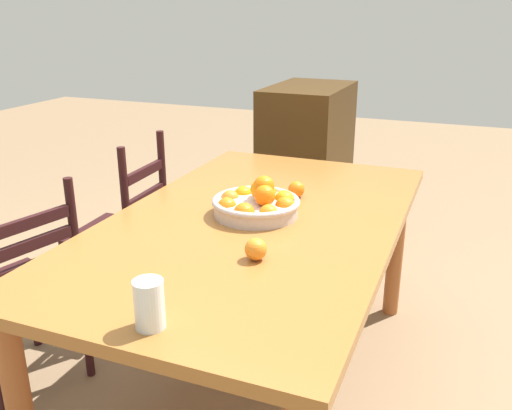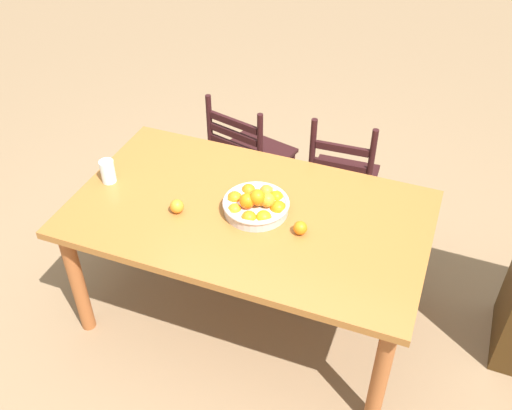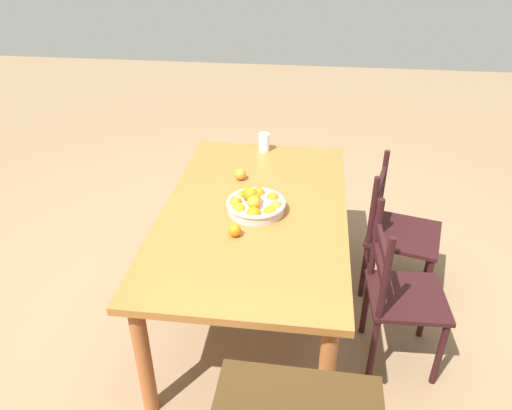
{
  "view_description": "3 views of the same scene",
  "coord_description": "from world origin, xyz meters",
  "px_view_note": "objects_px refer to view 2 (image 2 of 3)",
  "views": [
    {
      "loc": [
        -1.79,
        -0.72,
        1.5
      ],
      "look_at": [
        0.04,
        0.01,
        0.79
      ],
      "focal_mm": 38.76,
      "sensor_mm": 36.0,
      "label": 1
    },
    {
      "loc": [
        0.84,
        -2.07,
        2.62
      ],
      "look_at": [
        0.04,
        0.01,
        0.79
      ],
      "focal_mm": 40.87,
      "sensor_mm": 36.0,
      "label": 2
    },
    {
      "loc": [
        2.31,
        0.3,
        2.16
      ],
      "look_at": [
        0.04,
        0.01,
        0.79
      ],
      "focal_mm": 33.6,
      "sensor_mm": 36.0,
      "label": 3
    }
  ],
  "objects_px": {
    "chair_near_window": "(342,182)",
    "orange_loose_0": "(300,228)",
    "fruit_bowl": "(256,205)",
    "drinking_glass": "(108,171)",
    "dining_table": "(249,224)",
    "orange_loose_1": "(177,206)",
    "chair_by_cabinet": "(248,157)"
  },
  "relations": [
    {
      "from": "chair_near_window",
      "to": "orange_loose_1",
      "type": "relative_size",
      "value": 13.19
    },
    {
      "from": "dining_table",
      "to": "fruit_bowl",
      "type": "xyz_separation_m",
      "value": [
        0.04,
        0.01,
        0.14
      ]
    },
    {
      "from": "chair_near_window",
      "to": "chair_by_cabinet",
      "type": "bearing_deg",
      "value": -8.11
    },
    {
      "from": "fruit_bowl",
      "to": "orange_loose_1",
      "type": "relative_size",
      "value": 4.73
    },
    {
      "from": "orange_loose_0",
      "to": "chair_near_window",
      "type": "bearing_deg",
      "value": 89.56
    },
    {
      "from": "orange_loose_0",
      "to": "orange_loose_1",
      "type": "height_order",
      "value": "orange_loose_1"
    },
    {
      "from": "orange_loose_1",
      "to": "drinking_glass",
      "type": "xyz_separation_m",
      "value": [
        -0.45,
        0.1,
        0.03
      ]
    },
    {
      "from": "orange_loose_1",
      "to": "fruit_bowl",
      "type": "bearing_deg",
      "value": 21.0
    },
    {
      "from": "chair_by_cabinet",
      "to": "chair_near_window",
      "type": "bearing_deg",
      "value": -171.51
    },
    {
      "from": "fruit_bowl",
      "to": "orange_loose_0",
      "type": "bearing_deg",
      "value": -16.41
    },
    {
      "from": "dining_table",
      "to": "orange_loose_0",
      "type": "height_order",
      "value": "orange_loose_0"
    },
    {
      "from": "chair_by_cabinet",
      "to": "fruit_bowl",
      "type": "distance_m",
      "value": 1.02
    },
    {
      "from": "drinking_glass",
      "to": "dining_table",
      "type": "bearing_deg",
      "value": 2.6
    },
    {
      "from": "chair_near_window",
      "to": "drinking_glass",
      "type": "relative_size",
      "value": 7.33
    },
    {
      "from": "orange_loose_1",
      "to": "dining_table",
      "type": "bearing_deg",
      "value": 22.22
    },
    {
      "from": "orange_loose_0",
      "to": "orange_loose_1",
      "type": "bearing_deg",
      "value": -173.79
    },
    {
      "from": "chair_near_window",
      "to": "orange_loose_0",
      "type": "height_order",
      "value": "chair_near_window"
    },
    {
      "from": "dining_table",
      "to": "orange_loose_0",
      "type": "xyz_separation_m",
      "value": [
        0.29,
        -0.07,
        0.12
      ]
    },
    {
      "from": "drinking_glass",
      "to": "chair_by_cabinet",
      "type": "bearing_deg",
      "value": 64.63
    },
    {
      "from": "orange_loose_0",
      "to": "fruit_bowl",
      "type": "bearing_deg",
      "value": 163.59
    },
    {
      "from": "drinking_glass",
      "to": "chair_near_window",
      "type": "bearing_deg",
      "value": 38.07
    },
    {
      "from": "orange_loose_0",
      "to": "dining_table",
      "type": "bearing_deg",
      "value": 167.09
    },
    {
      "from": "orange_loose_1",
      "to": "chair_by_cabinet",
      "type": "bearing_deg",
      "value": 91.28
    },
    {
      "from": "chair_near_window",
      "to": "orange_loose_0",
      "type": "bearing_deg",
      "value": 87.11
    },
    {
      "from": "chair_near_window",
      "to": "chair_by_cabinet",
      "type": "xyz_separation_m",
      "value": [
        -0.65,
        0.06,
        -0.01
      ]
    },
    {
      "from": "chair_near_window",
      "to": "chair_by_cabinet",
      "type": "height_order",
      "value": "chair_near_window"
    },
    {
      "from": "dining_table",
      "to": "chair_by_cabinet",
      "type": "relative_size",
      "value": 2.01
    },
    {
      "from": "dining_table",
      "to": "orange_loose_1",
      "type": "relative_size",
      "value": 25.25
    },
    {
      "from": "chair_near_window",
      "to": "orange_loose_1",
      "type": "distance_m",
      "value": 1.19
    },
    {
      "from": "chair_by_cabinet",
      "to": "orange_loose_1",
      "type": "distance_m",
      "value": 1.07
    },
    {
      "from": "dining_table",
      "to": "orange_loose_0",
      "type": "distance_m",
      "value": 0.32
    },
    {
      "from": "chair_near_window",
      "to": "orange_loose_0",
      "type": "xyz_separation_m",
      "value": [
        -0.01,
        -0.88,
        0.35
      ]
    }
  ]
}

